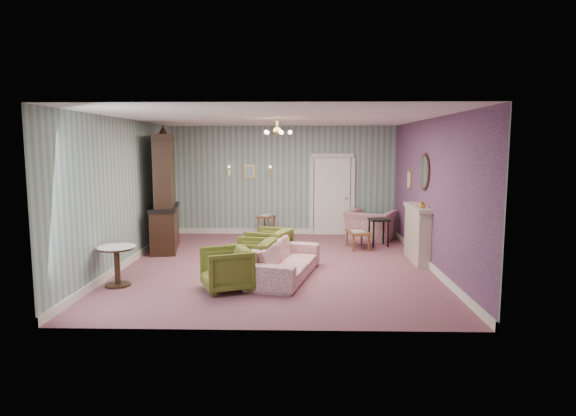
{
  "coord_description": "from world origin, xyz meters",
  "views": [
    {
      "loc": [
        0.46,
        -9.55,
        2.36
      ],
      "look_at": [
        0.2,
        0.4,
        1.1
      ],
      "focal_mm": 30.44,
      "sensor_mm": 36.0,
      "label": 1
    }
  ],
  "objects_px": {
    "sofa_chintz": "(285,254)",
    "side_table_black": "(379,232)",
    "dresser": "(164,189)",
    "fireplace": "(417,233)",
    "olive_chair_a": "(226,267)",
    "wingback_chair": "(370,220)",
    "olive_chair_c": "(269,245)",
    "coffee_table": "(358,240)",
    "pedestal_table": "(117,266)",
    "olive_chair_b": "(251,257)"
  },
  "relations": [
    {
      "from": "wingback_chair",
      "to": "side_table_black",
      "type": "distance_m",
      "value": 0.87
    },
    {
      "from": "olive_chair_a",
      "to": "fireplace",
      "type": "xyz_separation_m",
      "value": [
        3.62,
        2.16,
        0.19
      ]
    },
    {
      "from": "olive_chair_c",
      "to": "dresser",
      "type": "bearing_deg",
      "value": -98.38
    },
    {
      "from": "sofa_chintz",
      "to": "fireplace",
      "type": "xyz_separation_m",
      "value": [
        2.69,
        1.33,
        0.15
      ]
    },
    {
      "from": "olive_chair_b",
      "to": "pedestal_table",
      "type": "distance_m",
      "value": 2.28
    },
    {
      "from": "olive_chair_c",
      "to": "side_table_black",
      "type": "bearing_deg",
      "value": 146.45
    },
    {
      "from": "wingback_chair",
      "to": "sofa_chintz",
      "type": "bearing_deg",
      "value": 86.74
    },
    {
      "from": "sofa_chintz",
      "to": "dresser",
      "type": "distance_m",
      "value": 3.8
    },
    {
      "from": "sofa_chintz",
      "to": "side_table_black",
      "type": "xyz_separation_m",
      "value": [
        2.14,
        2.83,
        -0.1
      ]
    },
    {
      "from": "olive_chair_c",
      "to": "sofa_chintz",
      "type": "relative_size",
      "value": 0.36
    },
    {
      "from": "olive_chair_c",
      "to": "sofa_chintz",
      "type": "distance_m",
      "value": 1.06
    },
    {
      "from": "olive_chair_b",
      "to": "coffee_table",
      "type": "bearing_deg",
      "value": 151.71
    },
    {
      "from": "olive_chair_a",
      "to": "pedestal_table",
      "type": "bearing_deg",
      "value": -118.03
    },
    {
      "from": "dresser",
      "to": "side_table_black",
      "type": "distance_m",
      "value": 5.1
    },
    {
      "from": "olive_chair_a",
      "to": "sofa_chintz",
      "type": "distance_m",
      "value": 1.25
    },
    {
      "from": "olive_chair_b",
      "to": "side_table_black",
      "type": "bearing_deg",
      "value": 148.36
    },
    {
      "from": "pedestal_table",
      "to": "olive_chair_b",
      "type": "bearing_deg",
      "value": 13.35
    },
    {
      "from": "dresser",
      "to": "pedestal_table",
      "type": "height_order",
      "value": "dresser"
    },
    {
      "from": "coffee_table",
      "to": "pedestal_table",
      "type": "distance_m",
      "value": 5.47
    },
    {
      "from": "olive_chair_b",
      "to": "sofa_chintz",
      "type": "xyz_separation_m",
      "value": [
        0.6,
        0.1,
        0.04
      ]
    },
    {
      "from": "side_table_black",
      "to": "pedestal_table",
      "type": "relative_size",
      "value": 0.95
    },
    {
      "from": "olive_chair_c",
      "to": "sofa_chintz",
      "type": "bearing_deg",
      "value": 39.82
    },
    {
      "from": "olive_chair_b",
      "to": "coffee_table",
      "type": "xyz_separation_m",
      "value": [
        2.22,
        2.67,
        -0.19
      ]
    },
    {
      "from": "coffee_table",
      "to": "pedestal_table",
      "type": "height_order",
      "value": "pedestal_table"
    },
    {
      "from": "dresser",
      "to": "pedestal_table",
      "type": "xyz_separation_m",
      "value": [
        0.0,
        -2.98,
        -1.04
      ]
    },
    {
      "from": "olive_chair_a",
      "to": "fireplace",
      "type": "bearing_deg",
      "value": 98.83
    },
    {
      "from": "olive_chair_a",
      "to": "coffee_table",
      "type": "height_order",
      "value": "olive_chair_a"
    },
    {
      "from": "wingback_chair",
      "to": "coffee_table",
      "type": "distance_m",
      "value": 1.23
    },
    {
      "from": "dresser",
      "to": "olive_chair_a",
      "type": "bearing_deg",
      "value": -70.08
    },
    {
      "from": "olive_chair_c",
      "to": "wingback_chair",
      "type": "xyz_separation_m",
      "value": [
        2.42,
        2.67,
        0.1
      ]
    },
    {
      "from": "sofa_chintz",
      "to": "wingback_chair",
      "type": "xyz_separation_m",
      "value": [
        2.06,
        3.67,
        0.07
      ]
    },
    {
      "from": "olive_chair_b",
      "to": "olive_chair_a",
      "type": "bearing_deg",
      "value": -13.0
    },
    {
      "from": "fireplace",
      "to": "coffee_table",
      "type": "bearing_deg",
      "value": 130.83
    },
    {
      "from": "olive_chair_c",
      "to": "olive_chair_b",
      "type": "bearing_deg",
      "value": 7.71
    },
    {
      "from": "olive_chair_b",
      "to": "sofa_chintz",
      "type": "bearing_deg",
      "value": 111.0
    },
    {
      "from": "side_table_black",
      "to": "dresser",
      "type": "bearing_deg",
      "value": -174.48
    },
    {
      "from": "olive_chair_c",
      "to": "fireplace",
      "type": "relative_size",
      "value": 0.57
    },
    {
      "from": "olive_chair_a",
      "to": "coffee_table",
      "type": "relative_size",
      "value": 0.97
    },
    {
      "from": "dresser",
      "to": "fireplace",
      "type": "distance_m",
      "value": 5.66
    },
    {
      "from": "dresser",
      "to": "sofa_chintz",
      "type": "bearing_deg",
      "value": -50.59
    },
    {
      "from": "dresser",
      "to": "fireplace",
      "type": "height_order",
      "value": "dresser"
    },
    {
      "from": "fireplace",
      "to": "coffee_table",
      "type": "height_order",
      "value": "fireplace"
    },
    {
      "from": "pedestal_table",
      "to": "coffee_table",
      "type": "bearing_deg",
      "value": 35.74
    },
    {
      "from": "side_table_black",
      "to": "wingback_chair",
      "type": "bearing_deg",
      "value": 95.14
    },
    {
      "from": "olive_chair_c",
      "to": "sofa_chintz",
      "type": "height_order",
      "value": "sofa_chintz"
    },
    {
      "from": "olive_chair_a",
      "to": "wingback_chair",
      "type": "bearing_deg",
      "value": 124.42
    },
    {
      "from": "coffee_table",
      "to": "side_table_black",
      "type": "distance_m",
      "value": 0.6
    },
    {
      "from": "dresser",
      "to": "side_table_black",
      "type": "relative_size",
      "value": 4.2
    },
    {
      "from": "olive_chair_a",
      "to": "coffee_table",
      "type": "bearing_deg",
      "value": 121.16
    },
    {
      "from": "dresser",
      "to": "olive_chair_b",
      "type": "bearing_deg",
      "value": -58.63
    }
  ]
}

